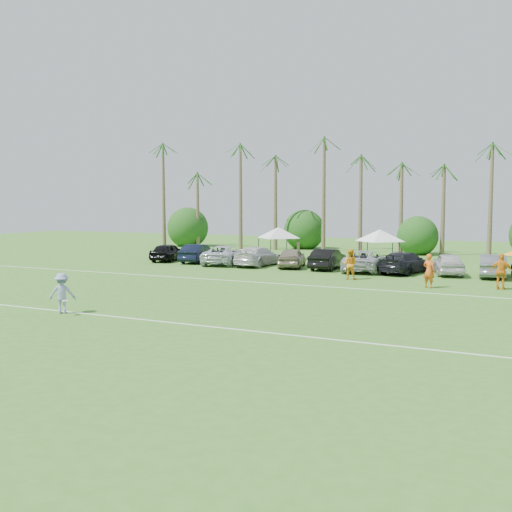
% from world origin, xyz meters
% --- Properties ---
extents(ground, '(120.00, 120.00, 0.00)m').
position_xyz_m(ground, '(0.00, 0.00, 0.00)').
color(ground, '#397021').
rests_on(ground, ground).
extents(field_lines, '(80.00, 12.10, 0.01)m').
position_xyz_m(field_lines, '(0.00, 8.00, 0.01)').
color(field_lines, white).
rests_on(field_lines, ground).
extents(palm_tree_0, '(2.40, 2.40, 8.90)m').
position_xyz_m(palm_tree_0, '(-22.00, 38.00, 7.48)').
color(palm_tree_0, brown).
rests_on(palm_tree_0, ground).
extents(palm_tree_1, '(2.40, 2.40, 9.90)m').
position_xyz_m(palm_tree_1, '(-17.00, 38.00, 8.35)').
color(palm_tree_1, brown).
rests_on(palm_tree_1, ground).
extents(palm_tree_2, '(2.40, 2.40, 10.90)m').
position_xyz_m(palm_tree_2, '(-12.00, 38.00, 9.21)').
color(palm_tree_2, brown).
rests_on(palm_tree_2, ground).
extents(palm_tree_3, '(2.40, 2.40, 11.90)m').
position_xyz_m(palm_tree_3, '(-8.00, 38.00, 10.06)').
color(palm_tree_3, brown).
rests_on(palm_tree_3, ground).
extents(palm_tree_4, '(2.40, 2.40, 8.90)m').
position_xyz_m(palm_tree_4, '(-4.00, 38.00, 7.48)').
color(palm_tree_4, brown).
rests_on(palm_tree_4, ground).
extents(palm_tree_5, '(2.40, 2.40, 9.90)m').
position_xyz_m(palm_tree_5, '(0.00, 38.00, 8.35)').
color(palm_tree_5, brown).
rests_on(palm_tree_5, ground).
extents(palm_tree_6, '(2.40, 2.40, 10.90)m').
position_xyz_m(palm_tree_6, '(4.00, 38.00, 9.21)').
color(palm_tree_6, brown).
rests_on(palm_tree_6, ground).
extents(palm_tree_7, '(2.40, 2.40, 11.90)m').
position_xyz_m(palm_tree_7, '(8.00, 38.00, 10.06)').
color(palm_tree_7, brown).
rests_on(palm_tree_7, ground).
extents(palm_tree_8, '(2.40, 2.40, 8.90)m').
position_xyz_m(palm_tree_8, '(13.00, 38.00, 7.48)').
color(palm_tree_8, brown).
rests_on(palm_tree_8, ground).
extents(bush_tree_0, '(4.00, 4.00, 4.00)m').
position_xyz_m(bush_tree_0, '(-19.00, 39.00, 1.80)').
color(bush_tree_0, brown).
rests_on(bush_tree_0, ground).
extents(bush_tree_1, '(4.00, 4.00, 4.00)m').
position_xyz_m(bush_tree_1, '(-6.00, 39.00, 1.80)').
color(bush_tree_1, brown).
rests_on(bush_tree_1, ground).
extents(bush_tree_2, '(4.00, 4.00, 4.00)m').
position_xyz_m(bush_tree_2, '(6.00, 39.00, 1.80)').
color(bush_tree_2, brown).
rests_on(bush_tree_2, ground).
extents(sideline_player_a, '(0.82, 0.69, 1.92)m').
position_xyz_m(sideline_player_a, '(10.17, 16.08, 0.96)').
color(sideline_player_a, '#E35B19').
rests_on(sideline_player_a, ground).
extents(sideline_player_b, '(0.93, 0.74, 1.89)m').
position_xyz_m(sideline_player_b, '(5.17, 17.73, 0.95)').
color(sideline_player_b, orange).
rests_on(sideline_player_b, ground).
extents(sideline_player_c, '(1.20, 0.59, 1.98)m').
position_xyz_m(sideline_player_c, '(13.85, 17.09, 0.99)').
color(sideline_player_c, orange).
rests_on(sideline_player_c, ground).
extents(canopy_tent_left, '(3.94, 3.94, 3.19)m').
position_xyz_m(canopy_tent_left, '(-3.86, 27.64, 2.73)').
color(canopy_tent_left, black).
rests_on(canopy_tent_left, ground).
extents(canopy_tent_right, '(3.93, 3.93, 3.18)m').
position_xyz_m(canopy_tent_right, '(4.83, 27.15, 2.72)').
color(canopy_tent_right, black).
rests_on(canopy_tent_right, ground).
extents(frisbee_player, '(1.29, 1.13, 1.73)m').
position_xyz_m(frisbee_player, '(-2.94, 1.68, 0.87)').
color(frisbee_player, '#9095CD').
rests_on(frisbee_player, ground).
extents(parked_car_0, '(2.43, 4.54, 1.47)m').
position_xyz_m(parked_car_0, '(-11.58, 22.56, 0.73)').
color(parked_car_0, black).
rests_on(parked_car_0, ground).
extents(parked_car_1, '(2.20, 4.64, 1.47)m').
position_xyz_m(parked_car_1, '(-8.83, 22.70, 0.73)').
color(parked_car_1, black).
rests_on(parked_car_1, ground).
extents(parked_car_2, '(3.31, 5.63, 1.47)m').
position_xyz_m(parked_car_2, '(-6.08, 22.22, 0.73)').
color(parked_car_2, silver).
rests_on(parked_car_2, ground).
extents(parked_car_3, '(2.30, 5.16, 1.47)m').
position_xyz_m(parked_car_3, '(-3.33, 22.40, 0.73)').
color(parked_car_3, silver).
rests_on(parked_car_3, ground).
extents(parked_car_4, '(2.71, 4.60, 1.47)m').
position_xyz_m(parked_car_4, '(-0.58, 22.43, 0.73)').
color(parked_car_4, gray).
rests_on(parked_car_4, ground).
extents(parked_car_5, '(1.58, 4.47, 1.47)m').
position_xyz_m(parked_car_5, '(2.17, 22.49, 0.73)').
color(parked_car_5, black).
rests_on(parked_car_5, ground).
extents(parked_car_6, '(2.82, 5.45, 1.47)m').
position_xyz_m(parked_car_6, '(4.92, 22.27, 0.73)').
color(parked_car_6, '#AAACB3').
rests_on(parked_car_6, ground).
extents(parked_car_7, '(3.22, 5.41, 1.47)m').
position_xyz_m(parked_car_7, '(7.67, 22.33, 0.73)').
color(parked_car_7, black).
rests_on(parked_car_7, ground).
extents(parked_car_8, '(2.77, 4.61, 1.47)m').
position_xyz_m(parked_car_8, '(10.42, 22.73, 0.73)').
color(parked_car_8, silver).
rests_on(parked_car_8, ground).
extents(parked_car_9, '(1.80, 4.54, 1.47)m').
position_xyz_m(parked_car_9, '(13.18, 22.66, 0.73)').
color(parked_car_9, slate).
rests_on(parked_car_9, ground).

